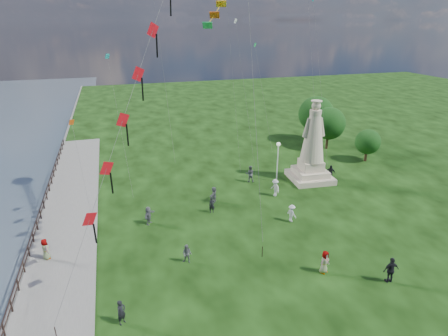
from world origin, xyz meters
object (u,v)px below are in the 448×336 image
object	(u,v)px
person_6	(212,205)
person_2	(292,213)
person_9	(330,173)
person_8	(275,188)
person_10	(46,250)
person_0	(121,312)
person_5	(149,215)
lamppost	(278,153)
person_3	(391,270)
person_7	(250,174)
person_11	(214,194)
statue	(312,151)
person_1	(187,254)
person_4	(325,262)

from	to	relation	value
person_6	person_2	bearing A→B (deg)	-25.11
person_9	person_2	bearing A→B (deg)	-107.40
person_8	person_10	world-z (taller)	person_8
person_0	person_5	bearing A→B (deg)	37.21
person_8	person_9	world-z (taller)	person_9
lamppost	person_3	xyz separation A→B (m)	(0.22, -18.06, -2.30)
person_7	person_11	xyz separation A→B (m)	(-5.11, -3.67, -0.13)
person_5	lamppost	bearing A→B (deg)	-35.89
statue	person_10	size ratio (longest dim) A/B	5.39
lamppost	person_3	size ratio (longest dim) A/B	2.35
person_1	person_9	bearing A→B (deg)	60.69
statue	person_9	bearing A→B (deg)	-18.23
statue	person_0	distance (m)	26.62
person_11	person_9	bearing A→B (deg)	129.44
person_9	person_10	world-z (taller)	person_9
person_10	person_7	bearing A→B (deg)	-88.86
person_2	statue	bearing A→B (deg)	-55.80
person_2	person_7	xyz separation A→B (m)	(-0.45, 9.31, 0.14)
person_5	statue	bearing A→B (deg)	-41.78
person_3	person_5	distance (m)	19.49
person_0	person_4	xyz separation A→B (m)	(13.88, 0.82, 0.05)
lamppost	person_10	size ratio (longest dim) A/B	2.73
person_8	statue	bearing A→B (deg)	100.51
lamppost	person_4	world-z (taller)	lamppost
person_0	person_7	distance (m)	22.64
person_6	person_7	size ratio (longest dim) A/B	0.82
person_0	person_2	distance (m)	16.98
lamppost	person_2	world-z (taller)	lamppost
person_8	lamppost	bearing A→B (deg)	137.20
person_6	person_3	bearing A→B (deg)	-50.92
person_10	person_2	bearing A→B (deg)	-114.31
person_3	person_4	xyz separation A→B (m)	(-3.74, 2.21, -0.10)
person_3	person_9	distance (m)	17.43
person_7	person_9	world-z (taller)	person_7
person_5	person_6	distance (m)	5.84
person_4	statue	bearing A→B (deg)	41.26
person_6	person_11	distance (m)	2.18
person_1	person_9	size ratio (longest dim) A/B	0.82
person_0	person_2	xyz separation A→B (m)	(14.94, 8.08, -0.01)
person_2	person_6	world-z (taller)	person_2
person_4	person_5	bearing A→B (deg)	113.53
person_5	person_2	bearing A→B (deg)	-70.91
person_6	person_8	world-z (taller)	person_8
person_7	person_6	bearing A→B (deg)	61.84
person_10	lamppost	bearing A→B (deg)	-93.36
person_10	person_8	bearing A→B (deg)	-100.25
person_4	person_5	world-z (taller)	person_4
person_1	person_5	xyz separation A→B (m)	(-2.07, 6.53, 0.08)
person_2	person_6	size ratio (longest dim) A/B	1.05
person_0	person_4	size ratio (longest dim) A/B	0.94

